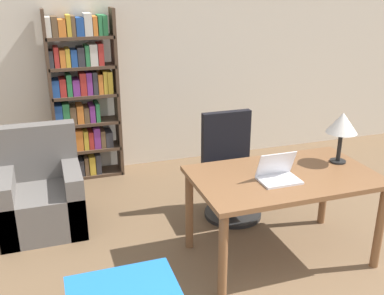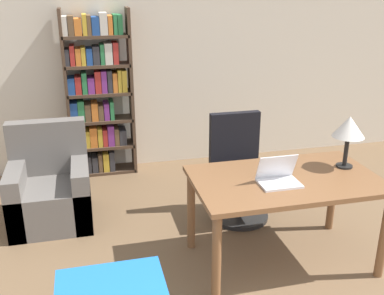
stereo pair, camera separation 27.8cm
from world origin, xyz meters
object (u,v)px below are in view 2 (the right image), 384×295
at_px(laptop, 278,177).
at_px(bookshelf, 97,96).
at_px(desk, 285,189).
at_px(office_chair, 238,173).
at_px(table_lamp, 349,128).
at_px(armchair, 51,191).

distance_m(laptop, bookshelf, 2.70).
distance_m(desk, bookshelf, 2.70).
distance_m(office_chair, bookshelf, 1.99).
height_order(table_lamp, armchair, table_lamp).
relative_size(office_chair, armchair, 1.08).
relative_size(table_lamp, armchair, 0.46).
relative_size(desk, armchair, 1.55).
relative_size(table_lamp, bookshelf, 0.22).
relative_size(desk, laptop, 4.78).
height_order(armchair, bookshelf, bookshelf).
xyz_separation_m(table_lamp, bookshelf, (-1.95, 2.21, -0.14)).
bearing_deg(bookshelf, laptop, -62.01).
bearing_deg(desk, bookshelf, 120.79).
distance_m(laptop, office_chair, 1.02).
bearing_deg(bookshelf, armchair, -116.09).
xyz_separation_m(desk, bookshelf, (-1.37, 2.30, 0.31)).
bearing_deg(bookshelf, table_lamp, -48.60).
distance_m(office_chair, armchair, 1.86).
bearing_deg(table_lamp, laptop, -165.74).
distance_m(table_lamp, office_chair, 1.22).
distance_m(table_lamp, armchair, 2.84).
bearing_deg(armchair, bookshelf, 63.91).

